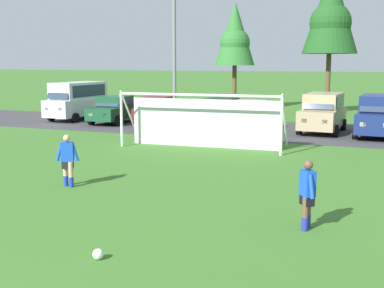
# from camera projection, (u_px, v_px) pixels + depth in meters

# --- Properties ---
(ground_plane) EXTENTS (400.00, 400.00, 0.00)m
(ground_plane) POSITION_uv_depth(u_px,v_px,m) (209.00, 160.00, 19.85)
(ground_plane) COLOR #3D7028
(parking_lot_strip) EXTENTS (52.00, 8.40, 0.01)m
(parking_lot_strip) POSITION_uv_depth(u_px,v_px,m) (264.00, 130.00, 28.42)
(parking_lot_strip) COLOR #3D3D3F
(parking_lot_strip) RESTS_ON ground
(soccer_ball) EXTENTS (0.22, 0.22, 0.22)m
(soccer_ball) POSITION_uv_depth(u_px,v_px,m) (98.00, 254.00, 9.77)
(soccer_ball) COLOR white
(soccer_ball) RESTS_ON ground
(soccer_goal) EXTENTS (7.52, 2.37, 2.57)m
(soccer_goal) POSITION_uv_depth(u_px,v_px,m) (203.00, 120.00, 22.41)
(soccer_goal) COLOR white
(soccer_goal) RESTS_ON ground
(player_striker_near) EXTENTS (0.73, 0.38, 1.64)m
(player_striker_near) POSITION_uv_depth(u_px,v_px,m) (68.00, 161.00, 15.42)
(player_striker_near) COLOR tan
(player_striker_near) RESTS_ON ground
(player_midfield_center) EXTENTS (0.45, 0.68, 1.64)m
(player_midfield_center) POSITION_uv_depth(u_px,v_px,m) (307.00, 195.00, 11.44)
(player_midfield_center) COLOR brown
(player_midfield_center) RESTS_ON ground
(parked_car_slot_far_left) EXTENTS (2.43, 4.92, 2.52)m
(parked_car_slot_far_left) POSITION_uv_depth(u_px,v_px,m) (78.00, 100.00, 33.59)
(parked_car_slot_far_left) COLOR silver
(parked_car_slot_far_left) RESTS_ON ground
(parked_car_slot_left) EXTENTS (2.19, 4.28, 1.72)m
(parked_car_slot_left) POSITION_uv_depth(u_px,v_px,m) (114.00, 109.00, 31.68)
(parked_car_slot_left) COLOR #194C2D
(parked_car_slot_left) RESTS_ON ground
(parked_car_slot_center_left) EXTENTS (2.26, 4.31, 1.72)m
(parked_car_slot_center_left) POSITION_uv_depth(u_px,v_px,m) (158.00, 110.00, 31.54)
(parked_car_slot_center_left) COLOR maroon
(parked_car_slot_center_left) RESTS_ON ground
(parked_car_slot_center) EXTENTS (2.15, 4.26, 1.72)m
(parked_car_slot_center) POSITION_uv_depth(u_px,v_px,m) (220.00, 113.00, 29.64)
(parked_car_slot_center) COLOR black
(parked_car_slot_center) RESTS_ON ground
(parked_car_slot_center_right) EXTENTS (2.26, 4.31, 1.72)m
(parked_car_slot_center_right) POSITION_uv_depth(u_px,v_px,m) (247.00, 116.00, 27.85)
(parked_car_slot_center_right) COLOR #B2B2BC
(parked_car_slot_center_right) RESTS_ON ground
(parked_car_slot_right) EXTENTS (2.33, 4.70, 2.16)m
(parked_car_slot_right) POSITION_uv_depth(u_px,v_px,m) (323.00, 112.00, 27.44)
(parked_car_slot_right) COLOR tan
(parked_car_slot_right) RESTS_ON ground
(parked_car_slot_far_right) EXTENTS (2.31, 4.69, 2.16)m
(parked_car_slot_far_right) POSITION_uv_depth(u_px,v_px,m) (379.00, 115.00, 25.88)
(parked_car_slot_far_right) COLOR navy
(parked_car_slot_far_right) RESTS_ON ground
(tree_left_edge) EXTENTS (3.24, 3.24, 8.65)m
(tree_left_edge) POSITION_uv_depth(u_px,v_px,m) (235.00, 36.00, 40.13)
(tree_left_edge) COLOR brown
(tree_left_edge) RESTS_ON ground
(tree_mid_left) EXTENTS (4.03, 4.03, 10.76)m
(tree_mid_left) POSITION_uv_depth(u_px,v_px,m) (331.00, 13.00, 36.29)
(tree_mid_left) COLOR brown
(tree_mid_left) RESTS_ON ground
(street_lamp) EXTENTS (2.00, 0.32, 7.10)m
(street_lamp) POSITION_uv_depth(u_px,v_px,m) (178.00, 65.00, 24.84)
(street_lamp) COLOR slate
(street_lamp) RESTS_ON ground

